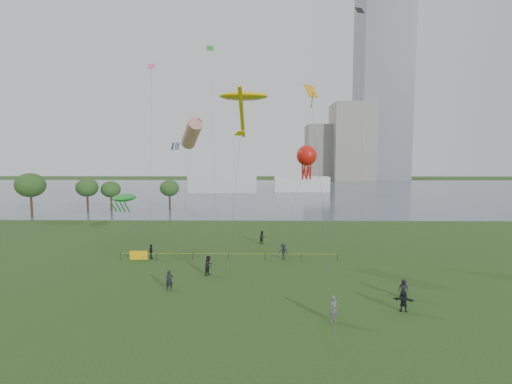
{
  "coord_description": "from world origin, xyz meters",
  "views": [
    {
      "loc": [
        0.5,
        -25.85,
        11.33
      ],
      "look_at": [
        0.0,
        10.0,
        8.0
      ],
      "focal_mm": 26.0,
      "sensor_mm": 36.0,
      "label": 1
    }
  ],
  "objects_px": {
    "kite_flyer": "(334,309)",
    "kite_octopus": "(307,156)",
    "fence": "(174,255)",
    "kite_stingray": "(244,97)"
  },
  "relations": [
    {
      "from": "kite_flyer",
      "to": "kite_octopus",
      "type": "distance_m",
      "value": 22.79
    },
    {
      "from": "kite_flyer",
      "to": "kite_stingray",
      "type": "bearing_deg",
      "value": 84.08
    },
    {
      "from": "fence",
      "to": "kite_stingray",
      "type": "bearing_deg",
      "value": 6.64
    },
    {
      "from": "kite_flyer",
      "to": "kite_stingray",
      "type": "xyz_separation_m",
      "value": [
        -6.95,
        16.19,
        17.0
      ]
    },
    {
      "from": "fence",
      "to": "kite_octopus",
      "type": "height_order",
      "value": "kite_octopus"
    },
    {
      "from": "fence",
      "to": "kite_flyer",
      "type": "height_order",
      "value": "kite_flyer"
    },
    {
      "from": "fence",
      "to": "kite_flyer",
      "type": "distance_m",
      "value": 21.23
    },
    {
      "from": "kite_octopus",
      "to": "fence",
      "type": "bearing_deg",
      "value": -149.72
    },
    {
      "from": "fence",
      "to": "kite_stingray",
      "type": "height_order",
      "value": "kite_stingray"
    },
    {
      "from": "kite_flyer",
      "to": "kite_octopus",
      "type": "relative_size",
      "value": 0.15
    }
  ]
}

